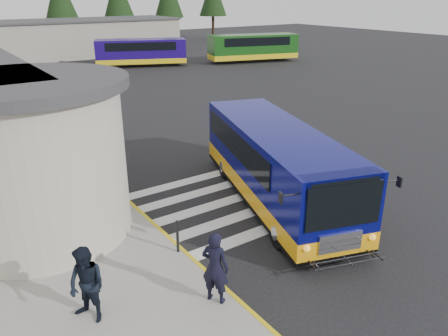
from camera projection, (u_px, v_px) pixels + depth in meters
ground at (235, 188)px, 17.18m from camera, size 140.00×140.00×0.00m
curb_strip at (100, 176)px, 18.06m from camera, size 0.12×34.00×0.16m
crosswalk at (237, 198)px, 16.31m from camera, size 8.00×5.35×0.01m
depot_building at (67, 38)px, 51.56m from camera, size 26.40×8.40×4.20m
transit_bus at (276, 167)px, 15.64m from camera, size 5.68×10.02×2.75m
pedestrian_a at (215, 267)px, 10.34m from camera, size 0.75×0.82×1.88m
pedestrian_b at (87, 285)px, 9.72m from camera, size 1.05×1.13×1.86m
bollard at (177, 236)px, 12.49m from camera, size 0.08×0.08×1.01m
far_bus_a at (141, 51)px, 44.89m from camera, size 9.34×5.87×2.34m
far_bus_b at (253, 47)px, 47.78m from camera, size 10.10×5.28×2.51m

